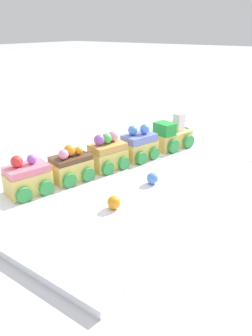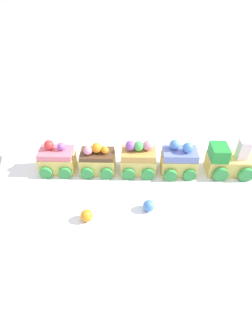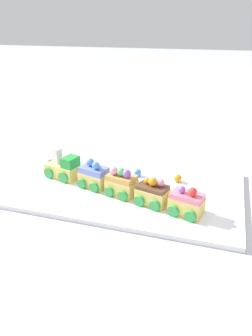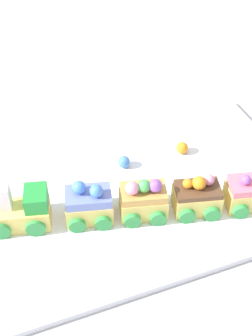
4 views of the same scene
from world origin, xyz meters
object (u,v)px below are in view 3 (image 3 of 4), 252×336
at_px(cake_car_blueberry, 94,176).
at_px(cake_car_caramel, 122,184).
at_px(gumball_orange, 178,178).
at_px(cake_car_chocolate, 153,194).
at_px(cake_train_locomotive, 61,168).
at_px(gumball_blue, 138,173).
at_px(cake_car_strawberry, 187,203).

distance_m(cake_car_blueberry, cake_car_caramel, 0.09).
relative_size(cake_car_caramel, gumball_orange, 3.74).
bearing_deg(cake_car_blueberry, cake_car_chocolate, -179.88).
xyz_separation_m(cake_train_locomotive, cake_car_caramel, (-0.20, 0.05, 0.00)).
distance_m(cake_train_locomotive, cake_car_caramel, 0.20).
bearing_deg(gumball_orange, gumball_blue, -0.92).
height_order(cake_train_locomotive, cake_car_caramel, cake_train_locomotive).
height_order(cake_car_blueberry, cake_car_strawberry, cake_car_blueberry).
height_order(cake_car_blueberry, cake_car_caramel, cake_car_blueberry).
bearing_deg(cake_car_strawberry, cake_train_locomotive, -0.04).
distance_m(cake_car_caramel, gumball_blue, 0.12).
bearing_deg(cake_car_blueberry, cake_car_strawberry, 179.97).
distance_m(cake_car_blueberry, cake_car_chocolate, 0.17).
relative_size(cake_train_locomotive, cake_car_strawberry, 1.55).
bearing_deg(cake_car_blueberry, gumball_blue, -120.81).
xyz_separation_m(cake_car_strawberry, gumball_blue, (0.16, -0.16, -0.02)).
height_order(cake_car_chocolate, gumball_orange, cake_car_chocolate).
relative_size(cake_car_caramel, cake_car_strawberry, 1.00).
distance_m(cake_car_caramel, gumball_orange, 0.17).
xyz_separation_m(cake_train_locomotive, cake_car_blueberry, (-0.11, 0.03, 0.00)).
bearing_deg(cake_car_chocolate, cake_car_caramel, 0.46).
height_order(cake_car_strawberry, gumball_blue, cake_car_strawberry).
xyz_separation_m(cake_car_blueberry, cake_car_strawberry, (-0.25, 0.06, -0.00)).
height_order(cake_car_caramel, gumball_orange, cake_car_caramel).
distance_m(cake_car_strawberry, gumball_orange, 0.16).
xyz_separation_m(cake_car_caramel, gumball_orange, (-0.12, -0.11, -0.02)).
height_order(cake_car_caramel, cake_car_chocolate, cake_car_caramel).
bearing_deg(cake_car_chocolate, cake_car_blueberry, 0.12).
relative_size(cake_train_locomotive, gumball_blue, 5.86).
xyz_separation_m(cake_car_caramel, cake_car_chocolate, (-0.08, 0.02, -0.00)).
xyz_separation_m(cake_train_locomotive, cake_car_strawberry, (-0.36, 0.09, -0.00)).
xyz_separation_m(cake_train_locomotive, gumball_orange, (-0.32, -0.06, -0.01)).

